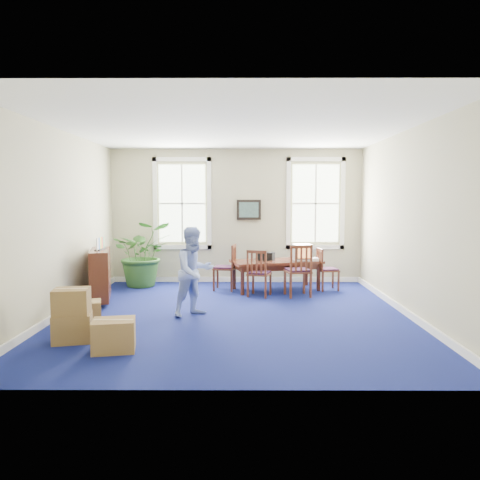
{
  "coord_description": "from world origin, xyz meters",
  "views": [
    {
      "loc": [
        0.14,
        -8.01,
        2.0
      ],
      "look_at": [
        0.1,
        0.6,
        1.25
      ],
      "focal_mm": 35.0,
      "sensor_mm": 36.0,
      "label": 1
    }
  ],
  "objects_px": {
    "crt_tv": "(302,252)",
    "conference_table": "(276,275)",
    "credenza": "(100,278)",
    "potted_plant": "(143,254)",
    "man": "(194,272)",
    "cardboard_boxes": "(88,312)",
    "chair_near_left": "(259,273)"
  },
  "relations": [
    {
      "from": "credenza",
      "to": "potted_plant",
      "type": "height_order",
      "value": "potted_plant"
    },
    {
      "from": "man",
      "to": "potted_plant",
      "type": "xyz_separation_m",
      "value": [
        -1.46,
        2.74,
        -0.02
      ]
    },
    {
      "from": "crt_tv",
      "to": "conference_table",
      "type": "bearing_deg",
      "value": 175.22
    },
    {
      "from": "credenza",
      "to": "cardboard_boxes",
      "type": "xyz_separation_m",
      "value": [
        0.57,
        -2.45,
        -0.08
      ]
    },
    {
      "from": "credenza",
      "to": "cardboard_boxes",
      "type": "height_order",
      "value": "credenza"
    },
    {
      "from": "conference_table",
      "to": "crt_tv",
      "type": "distance_m",
      "value": 0.77
    },
    {
      "from": "man",
      "to": "chair_near_left",
      "type": "bearing_deg",
      "value": 14.4
    },
    {
      "from": "chair_near_left",
      "to": "credenza",
      "type": "height_order",
      "value": "chair_near_left"
    },
    {
      "from": "credenza",
      "to": "crt_tv",
      "type": "bearing_deg",
      "value": 3.41
    },
    {
      "from": "conference_table",
      "to": "credenza",
      "type": "relative_size",
      "value": 1.59
    },
    {
      "from": "man",
      "to": "credenza",
      "type": "height_order",
      "value": "man"
    },
    {
      "from": "conference_table",
      "to": "man",
      "type": "relative_size",
      "value": 1.26
    },
    {
      "from": "credenza",
      "to": "cardboard_boxes",
      "type": "distance_m",
      "value": 2.51
    },
    {
      "from": "crt_tv",
      "to": "chair_near_left",
      "type": "xyz_separation_m",
      "value": [
        -0.97,
        -0.7,
        -0.35
      ]
    },
    {
      "from": "crt_tv",
      "to": "man",
      "type": "bearing_deg",
      "value": -141.78
    },
    {
      "from": "man",
      "to": "credenza",
      "type": "relative_size",
      "value": 1.26
    },
    {
      "from": "cardboard_boxes",
      "to": "chair_near_left",
      "type": "bearing_deg",
      "value": 49.77
    },
    {
      "from": "crt_tv",
      "to": "chair_near_left",
      "type": "relative_size",
      "value": 0.44
    },
    {
      "from": "potted_plant",
      "to": "cardboard_boxes",
      "type": "xyz_separation_m",
      "value": [
        0.08,
        -4.13,
        -0.35
      ]
    },
    {
      "from": "cardboard_boxes",
      "to": "man",
      "type": "bearing_deg",
      "value": 45.28
    },
    {
      "from": "credenza",
      "to": "potted_plant",
      "type": "distance_m",
      "value": 1.77
    },
    {
      "from": "man",
      "to": "cardboard_boxes",
      "type": "height_order",
      "value": "man"
    },
    {
      "from": "credenza",
      "to": "man",
      "type": "bearing_deg",
      "value": -42.52
    },
    {
      "from": "crt_tv",
      "to": "chair_near_left",
      "type": "distance_m",
      "value": 1.25
    },
    {
      "from": "chair_near_left",
      "to": "credenza",
      "type": "bearing_deg",
      "value": 28.73
    },
    {
      "from": "credenza",
      "to": "potted_plant",
      "type": "xyz_separation_m",
      "value": [
        0.48,
        1.68,
        0.27
      ]
    },
    {
      "from": "crt_tv",
      "to": "cardboard_boxes",
      "type": "height_order",
      "value": "crt_tv"
    },
    {
      "from": "conference_table",
      "to": "cardboard_boxes",
      "type": "height_order",
      "value": "cardboard_boxes"
    },
    {
      "from": "chair_near_left",
      "to": "credenza",
      "type": "xyz_separation_m",
      "value": [
        -3.12,
        -0.57,
        -0.01
      ]
    },
    {
      "from": "conference_table",
      "to": "chair_near_left",
      "type": "height_order",
      "value": "chair_near_left"
    },
    {
      "from": "man",
      "to": "conference_table",
      "type": "bearing_deg",
      "value": 15.75
    },
    {
      "from": "potted_plant",
      "to": "man",
      "type": "bearing_deg",
      "value": -61.98
    }
  ]
}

